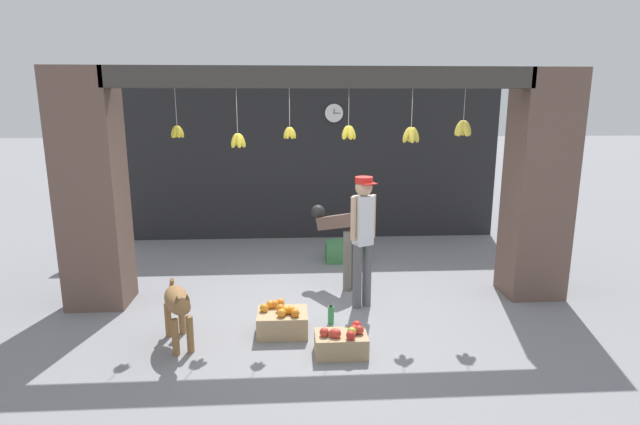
% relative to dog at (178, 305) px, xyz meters
% --- Properties ---
extents(ground_plane, '(60.00, 60.00, 0.00)m').
position_rel_dog_xyz_m(ground_plane, '(1.52, 0.88, -0.45)').
color(ground_plane, gray).
extents(shop_back_wall, '(6.76, 0.12, 2.84)m').
position_rel_dog_xyz_m(shop_back_wall, '(1.52, 4.14, 0.97)').
color(shop_back_wall, '#232326').
rests_on(shop_back_wall, ground_plane).
extents(shop_pillar_left, '(0.70, 0.60, 2.84)m').
position_rel_dog_xyz_m(shop_pillar_left, '(-1.21, 1.18, 0.97)').
color(shop_pillar_left, brown).
rests_on(shop_pillar_left, ground_plane).
extents(shop_pillar_right, '(0.70, 0.60, 2.84)m').
position_rel_dog_xyz_m(shop_pillar_right, '(4.25, 1.18, 0.97)').
color(shop_pillar_right, brown).
rests_on(shop_pillar_right, ground_plane).
extents(storefront_awning, '(4.86, 0.28, 0.92)m').
position_rel_dog_xyz_m(storefront_awning, '(1.54, 1.00, 2.23)').
color(storefront_awning, '#3D3833').
extents(dog, '(0.46, 0.83, 0.66)m').
position_rel_dog_xyz_m(dog, '(0.00, 0.00, 0.00)').
color(dog, olive).
rests_on(dog, ground_plane).
extents(shopkeeper, '(0.32, 0.30, 1.60)m').
position_rel_dog_xyz_m(shopkeeper, '(2.01, 0.89, 0.49)').
color(shopkeeper, '#56565B').
rests_on(shopkeeper, ground_plane).
extents(worker_stooping, '(0.62, 0.70, 1.05)m').
position_rel_dog_xyz_m(worker_stooping, '(1.80, 1.65, 0.25)').
color(worker_stooping, '#6B665B').
rests_on(worker_stooping, ground_plane).
extents(fruit_crate_oranges, '(0.54, 0.43, 0.33)m').
position_rel_dog_xyz_m(fruit_crate_oranges, '(1.05, 0.22, -0.31)').
color(fruit_crate_oranges, tan).
rests_on(fruit_crate_oranges, ground_plane).
extents(fruit_crate_apples, '(0.52, 0.34, 0.30)m').
position_rel_dog_xyz_m(fruit_crate_apples, '(1.64, -0.28, -0.32)').
color(fruit_crate_apples, tan).
rests_on(fruit_crate_apples, ground_plane).
extents(produce_box_green, '(0.56, 0.42, 0.30)m').
position_rel_dog_xyz_m(produce_box_green, '(1.97, 2.71, -0.30)').
color(produce_box_green, '#42844C').
rests_on(produce_box_green, ground_plane).
extents(water_bottle, '(0.07, 0.07, 0.23)m').
position_rel_dog_xyz_m(water_bottle, '(1.59, 0.42, -0.34)').
color(water_bottle, '#38934C').
rests_on(water_bottle, ground_plane).
extents(wall_clock, '(0.34, 0.03, 0.34)m').
position_rel_dog_xyz_m(wall_clock, '(1.93, 4.06, 1.81)').
color(wall_clock, black).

